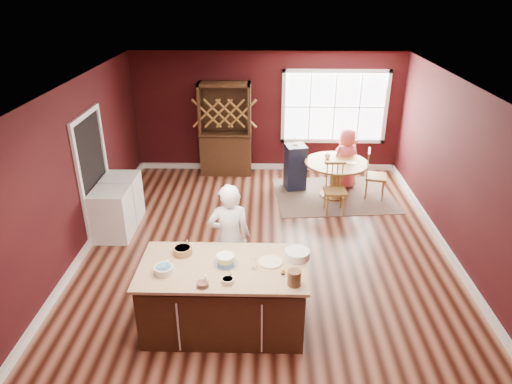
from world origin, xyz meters
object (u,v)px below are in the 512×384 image
Objects in this scene: baker at (229,239)px; toddler at (298,153)px; washer at (112,215)px; chair_east at (376,174)px; chair_north at (344,160)px; seated_woman at (346,159)px; high_chair at (295,166)px; dryer at (123,198)px; layer_cake at (226,260)px; dining_table at (336,172)px; hutch at (225,129)px; chair_south at (335,189)px; kitchen_island at (224,297)px.

toddler is at bearing -116.75° from baker.
baker reaches higher than washer.
chair_east reaches higher than chair_north.
seated_woman is 1.30× the size of high_chair.
dryer is (-2.13, 2.02, -0.38)m from baker.
high_chair is at bearing 171.46° from toddler.
high_chair is at bearing 75.50° from layer_cake.
hutch is at bearing 153.22° from dining_table.
washer is at bearing -168.22° from chair_south.
hutch is (-2.62, 0.35, 0.56)m from chair_north.
dryer is (-3.30, -1.47, -0.37)m from toddler.
layer_cake is 0.30× the size of chair_east.
baker is at bearing 151.80° from chair_east.
layer_cake is 0.35× the size of washer.
dryer is at bearing 127.60° from layer_cake.
seated_woman is at bearing 49.45° from chair_north.
dining_table is 0.81m from chair_east.
hutch reaches higher than chair_north.
high_chair is at bearing 24.53° from dryer.
baker reaches higher than layer_cake.
layer_cake is 5.10m from hutch.
hutch reaches higher than kitchen_island.
washer is (-4.05, -1.76, -0.09)m from dining_table.
baker is 3.02m from chair_south.
dryer is (-4.05, -1.12, -0.09)m from dining_table.
hutch is (-1.53, 0.82, 0.54)m from high_chair.
high_chair is (1.12, 3.50, -0.32)m from baker.
seated_woman is (0.26, 0.44, 0.12)m from dining_table.
baker is 1.26× the size of seated_woman.
toddler reaches higher than dryer.
chair_south is at bearing 39.50° from chair_north.
toddler is at bearing -20.64° from seated_woman.
high_chair is at bearing 88.71° from chair_east.
baker is at bearing -119.99° from high_chair.
toddler is 0.29× the size of dryer.
chair_north is 3.71× the size of toddler.
chair_south is at bearing 60.06° from kitchen_island.
layer_cake is 4.73m from chair_east.
dryer is (-2.14, 2.78, -0.54)m from layer_cake.
hutch is at bearing 53.30° from dryer.
chair_north is (2.21, 3.97, -0.34)m from baker.
layer_cake is 3.55m from dryer.
chair_east is 1.03× the size of chair_south.
baker is at bearing -108.50° from toddler.
baker is at bearing -129.77° from chair_south.
layer_cake is 1.19× the size of toddler.
chair_south is at bearing -59.59° from toddler.
washer is at bearing -147.36° from toddler.
chair_east is at bearing -14.77° from toddler.
baker is 1.67× the size of chair_south.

